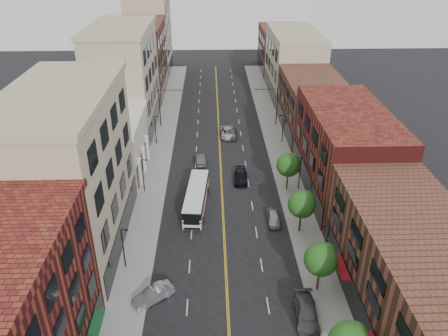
{
  "coord_description": "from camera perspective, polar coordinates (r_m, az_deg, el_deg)",
  "views": [
    {
      "loc": [
        -1.32,
        -29.38,
        32.49
      ],
      "look_at": [
        0.23,
        21.59,
        5.0
      ],
      "focal_mm": 35.0,
      "sensor_mm": 36.0,
      "label": 1
    }
  ],
  "objects": [
    {
      "name": "car_parked_far",
      "position": [
        56.06,
        6.5,
        -6.47
      ],
      "size": [
        1.58,
        3.92,
        1.33
      ],
      "primitive_type": "imported",
      "rotation": [
        0.0,
        0.0,
        -0.0
      ],
      "color": "gray",
      "rests_on": "ground"
    },
    {
      "name": "lamp_r_1",
      "position": [
        49.19,
        13.26,
        -9.45
      ],
      "size": [
        0.81,
        0.55,
        5.05
      ],
      "color": "black",
      "rests_on": "sidewalk_right"
    },
    {
      "name": "city_bus",
      "position": [
        58.14,
        -3.65,
        -3.8
      ],
      "size": [
        3.3,
        11.04,
        2.8
      ],
      "rotation": [
        0.0,
        0.0,
        -0.08
      ],
      "color": "silver",
      "rests_on": "ground"
    },
    {
      "name": "bldg_r_far_c",
      "position": [
        119.91,
        7.35,
        15.1
      ],
      "size": [
        10.0,
        18.0,
        11.0
      ],
      "primitive_type": "cube",
      "color": "brown",
      "rests_on": "ground"
    },
    {
      "name": "tree_r_1",
      "position": [
        45.15,
        12.64,
        -11.43
      ],
      "size": [
        3.4,
        3.4,
        5.59
      ],
      "color": "black",
      "rests_on": "sidewalk_right"
    },
    {
      "name": "signal_mast_right",
      "position": [
        83.05,
        6.45,
        8.56
      ],
      "size": [
        4.49,
        0.18,
        7.2
      ],
      "color": "black",
      "rests_on": "sidewalk_right"
    },
    {
      "name": "sidewalk_left",
      "position": [
        72.6,
        -8.43,
        1.48
      ],
      "size": [
        4.0,
        110.0,
        0.15
      ],
      "primitive_type": "cube",
      "color": "gray",
      "rests_on": "ground"
    },
    {
      "name": "lamp_r_3",
      "position": [
        76.39,
        7.67,
        5.33
      ],
      "size": [
        0.81,
        0.55,
        5.05
      ],
      "color": "black",
      "rests_on": "sidewalk_right"
    },
    {
      "name": "bldg_l_tanoffice",
      "position": [
        50.93,
        -19.46,
        -0.9
      ],
      "size": [
        10.0,
        22.0,
        18.0
      ],
      "primitive_type": "cube",
      "color": "tan",
      "rests_on": "ground"
    },
    {
      "name": "bldg_l_far_a",
      "position": [
        82.38,
        -12.88,
        11.06
      ],
      "size": [
        10.0,
        20.0,
        18.0
      ],
      "primitive_type": "cube",
      "color": "tan",
      "rests_on": "ground"
    },
    {
      "name": "car_lane_behind",
      "position": [
        69.63,
        -3.1,
        1.09
      ],
      "size": [
        1.81,
        4.21,
        1.35
      ],
      "primitive_type": "imported",
      "rotation": [
        0.0,
        0.0,
        3.24
      ],
      "color": "#424347",
      "rests_on": "ground"
    },
    {
      "name": "tree_r_2",
      "position": [
        52.98,
        10.23,
        -4.55
      ],
      "size": [
        3.4,
        3.4,
        5.59
      ],
      "color": "black",
      "rests_on": "sidewalk_right"
    },
    {
      "name": "lamp_l_1",
      "position": [
        48.6,
        -13.0,
        -9.95
      ],
      "size": [
        0.81,
        0.55,
        5.05
      ],
      "color": "black",
      "rests_on": "sidewalk_left"
    },
    {
      "name": "lamp_l_3",
      "position": [
        76.01,
        -8.92,
        5.12
      ],
      "size": [
        0.81,
        0.55,
        5.05
      ],
      "color": "black",
      "rests_on": "sidewalk_left"
    },
    {
      "name": "lamp_l_2",
      "position": [
        61.76,
        -10.5,
        -0.75
      ],
      "size": [
        0.81,
        0.55,
        5.05
      ],
      "color": "black",
      "rests_on": "sidewalk_left"
    },
    {
      "name": "car_parked_mid",
      "position": [
        44.27,
        10.7,
        -18.12
      ],
      "size": [
        2.42,
        5.31,
        1.51
      ],
      "primitive_type": "imported",
      "rotation": [
        0.0,
        0.0,
        -0.06
      ],
      "color": "#4F4F54",
      "rests_on": "ground"
    },
    {
      "name": "car_lane_b",
      "position": [
        79.08,
        0.45,
        4.65
      ],
      "size": [
        2.65,
        5.41,
        1.48
      ],
      "primitive_type": "imported",
      "rotation": [
        0.0,
        0.0,
        0.04
      ],
      "color": "#B6BABF",
      "rests_on": "ground"
    },
    {
      "name": "bldg_r_far_b",
      "position": [
        100.42,
        9.07,
        13.28
      ],
      "size": [
        10.0,
        22.0,
        14.0
      ],
      "primitive_type": "cube",
      "color": "tan",
      "rests_on": "ground"
    },
    {
      "name": "bldg_r_mid",
      "position": [
        62.35,
        15.53,
        2.08
      ],
      "size": [
        10.0,
        22.0,
        12.0
      ],
      "primitive_type": "cube",
      "color": "#5A1817",
      "rests_on": "ground"
    },
    {
      "name": "bldg_l_redbrick",
      "position": [
        37.98,
        -26.93,
        -17.74
      ],
      "size": [
        10.0,
        16.0,
        14.0
      ],
      "primitive_type": "cube",
      "color": "#5A1817",
      "rests_on": "ground"
    },
    {
      "name": "bldg_r_near",
      "position": [
        44.21,
        23.85,
        -13.07
      ],
      "size": [
        10.0,
        26.0,
        10.0
      ],
      "primitive_type": "cube",
      "color": "brown",
      "rests_on": "ground"
    },
    {
      "name": "ground",
      "position": [
        43.83,
        0.59,
        -19.52
      ],
      "size": [
        220.0,
        220.0,
        0.0
      ],
      "primitive_type": "plane",
      "color": "black",
      "rests_on": "ground"
    },
    {
      "name": "bldg_l_far_b",
      "position": [
        101.75,
        -10.86,
        13.62
      ],
      "size": [
        10.0,
        20.0,
        15.0
      ],
      "primitive_type": "cube",
      "color": "brown",
      "rests_on": "ground"
    },
    {
      "name": "bldg_r_far_a",
      "position": [
        81.39,
        11.49,
        8.01
      ],
      "size": [
        10.0,
        20.0,
        10.0
      ],
      "primitive_type": "cube",
      "color": "brown",
      "rests_on": "ground"
    },
    {
      "name": "tree_r_3",
      "position": [
        61.45,
        8.49,
        0.51
      ],
      "size": [
        3.4,
        3.4,
        5.59
      ],
      "color": "black",
      "rests_on": "sidewalk_right"
    },
    {
      "name": "sidewalk_right",
      "position": [
        72.97,
        7.37,
        1.7
      ],
      "size": [
        4.0,
        110.0,
        0.15
      ],
      "primitive_type": "cube",
      "color": "gray",
      "rests_on": "ground"
    },
    {
      "name": "car_lane_a",
      "position": [
        64.65,
        2.2,
        -1.17
      ],
      "size": [
        2.18,
        4.78,
        1.36
      ],
      "primitive_type": "imported",
      "rotation": [
        0.0,
        0.0,
        -0.06
      ],
      "color": "black",
      "rests_on": "ground"
    },
    {
      "name": "bldg_l_far_c",
      "position": [
        118.6,
        -9.74,
        17.02
      ],
      "size": [
        10.0,
        16.0,
        20.0
      ],
      "primitive_type": "cube",
      "color": "tan",
      "rests_on": "ground"
    },
    {
      "name": "car_angle_b",
      "position": [
        45.88,
        -9.22,
        -15.99
      ],
      "size": [
        4.32,
        3.83,
        1.42
      ],
      "primitive_type": "imported",
      "rotation": [
        0.0,
        0.0,
        -0.91
      ],
      "color": "#AFB3B7",
      "rests_on": "ground"
    },
    {
      "name": "signal_mast_left",
      "position": [
        82.73,
        -7.93,
        8.39
      ],
      "size": [
        4.49,
        0.18,
        7.2
      ],
      "color": "black",
      "rests_on": "sidewalk_left"
    },
    {
      "name": "lamp_r_2",
      "position": [
        62.22,
        9.85,
        -0.45
      ],
      "size": [
        0.81,
        0.55,
        5.05
      ],
      "color": "black",
      "rests_on": "sidewalk_right"
    },
    {
      "name": "bldg_l_white",
      "position": [
        68.58,
        -14.81,
        2.79
      ],
      "size": [
        10.0,
        14.0,
        8.0
      ],
      "primitive_type": "cube",
      "color": "silver",
      "rests_on": "ground"
    },
    {
      "name": "car_lane_c",
      "position": [
        78.65,
        1.06,
        4.5
      ],
      "size": [
        2.01,
        4.35,
        1.44
      ],
      "primitive_type": "imported",
      "rotation": [
        0.0,
        0.0,
        -0.07
      ],
      "color": "#434448",
      "rests_on": "ground"
    }
  ]
}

